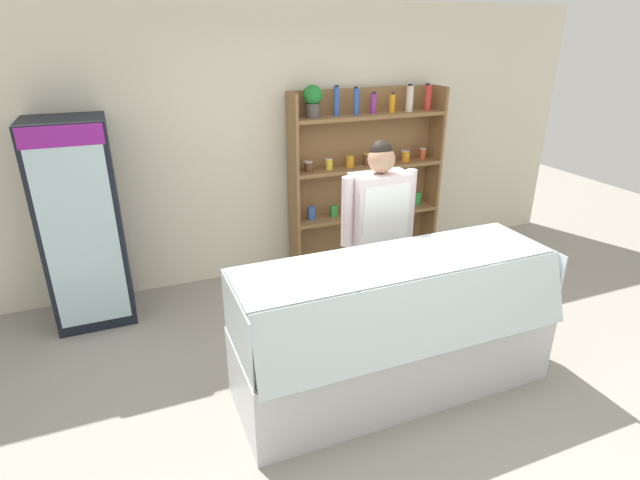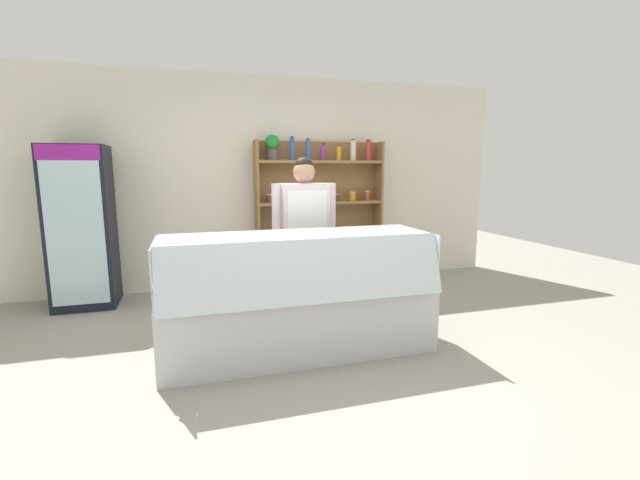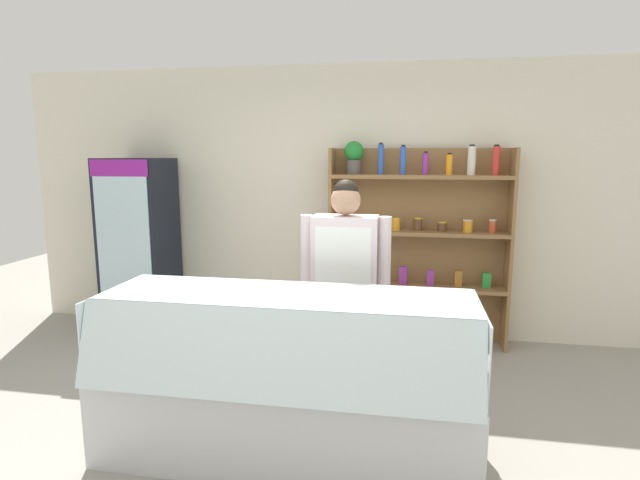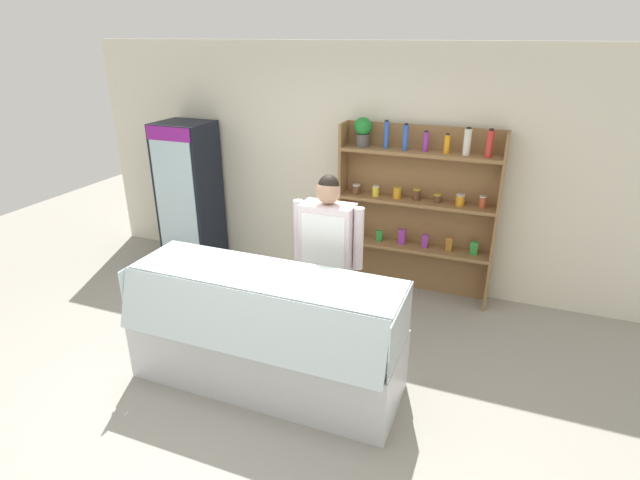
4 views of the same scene
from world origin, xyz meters
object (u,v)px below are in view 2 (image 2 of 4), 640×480
Objects in this scene: shelving_unit at (317,204)px; deli_display_case at (298,315)px; drinks_fridge at (82,227)px; shop_clerk at (305,225)px.

shelving_unit is 2.34m from deli_display_case.
shop_clerk is at bearing -26.09° from drinks_fridge.
shop_clerk reaches higher than deli_display_case.
shelving_unit is 0.87× the size of deli_display_case.
deli_display_case is at bearing -43.09° from drinks_fridge.
shop_clerk is (2.26, -1.11, 0.09)m from drinks_fridge.
shelving_unit is at bearing 4.18° from drinks_fridge.
deli_display_case is (-0.78, -2.07, -0.76)m from shelving_unit.
drinks_fridge is 2.52m from shop_clerk.
drinks_fridge is 0.92× the size of shelving_unit.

